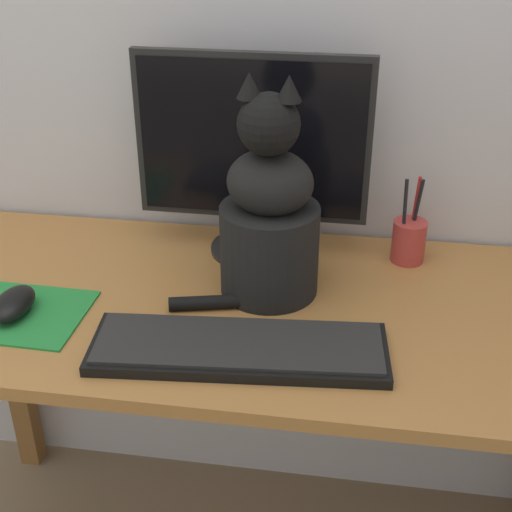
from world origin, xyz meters
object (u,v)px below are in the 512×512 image
(cat, at_px, (269,217))
(pen_cup, at_px, (409,240))
(keyboard, at_px, (241,348))
(computer_mouse_left, at_px, (14,304))
(monitor, at_px, (252,151))

(cat, xyz_separation_m, pen_cup, (0.26, 0.15, -0.11))
(keyboard, distance_m, cat, 0.24)
(computer_mouse_left, xyz_separation_m, pen_cup, (0.68, 0.30, 0.02))
(monitor, xyz_separation_m, cat, (0.05, -0.15, -0.06))
(cat, relative_size, pen_cup, 2.33)
(monitor, distance_m, computer_mouse_left, 0.51)
(cat, bearing_deg, keyboard, -88.17)
(computer_mouse_left, height_order, pen_cup, pen_cup)
(keyboard, xyz_separation_m, computer_mouse_left, (-0.41, 0.05, 0.01))
(computer_mouse_left, height_order, cat, cat)
(cat, bearing_deg, pen_cup, 37.55)
(pen_cup, bearing_deg, computer_mouse_left, -156.05)
(cat, distance_m, pen_cup, 0.32)
(monitor, xyz_separation_m, computer_mouse_left, (-0.37, -0.30, -0.19))
(keyboard, height_order, computer_mouse_left, computer_mouse_left)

